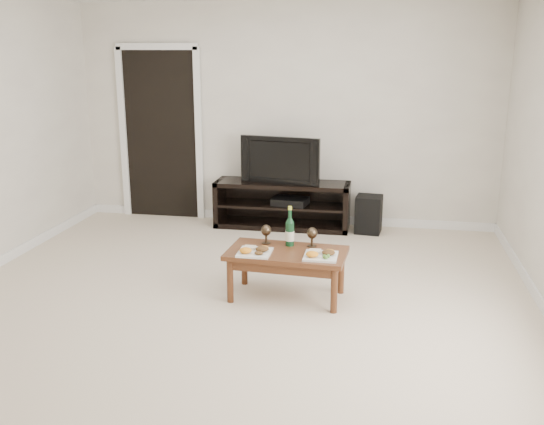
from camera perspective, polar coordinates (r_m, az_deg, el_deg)
The scene contains 13 objects.
floor at distance 4.97m, azimuth -3.99°, elevation -9.43°, with size 5.50×5.50×0.00m, color beige.
back_wall at distance 7.27m, azimuth 1.27°, elevation 9.13°, with size 5.00×0.04×2.60m, color silver.
doorway at distance 7.67m, azimuth -10.39°, elevation 7.13°, with size 0.90×0.02×2.05m, color black.
media_console at distance 7.19m, azimuth 0.97°, elevation 0.74°, with size 1.59×0.45×0.55m, color black.
television at distance 7.07m, azimuth 0.99°, elevation 5.05°, with size 0.95×0.12×0.55m, color black.
av_receiver at distance 7.15m, azimuth 1.74°, elevation 1.08°, with size 0.40×0.30×0.08m, color black.
subwoofer at distance 7.08m, azimuth 9.08°, elevation -0.16°, with size 0.29×0.29×0.43m, color black.
coffee_table at distance 5.18m, azimuth 1.39°, elevation -5.84°, with size 0.99×0.54×0.42m, color #593218.
plate_left at distance 5.03m, azimuth -1.64°, elevation -3.51°, with size 0.27×0.27×0.07m, color white.
plate_right at distance 4.96m, azimuth 4.62°, elevation -3.85°, with size 0.27×0.27×0.07m, color white.
wine_bottle at distance 5.19m, azimuth 1.69°, elevation -1.28°, with size 0.07×0.07×0.35m, color #0E341A.
goblet_left at distance 5.27m, azimuth -0.56°, elevation -2.06°, with size 0.09×0.09×0.17m, color #3A2D1F, non-canonical shape.
goblet_right at distance 5.20m, azimuth 3.79°, elevation -2.32°, with size 0.09×0.09×0.17m, color #3A2D1F, non-canonical shape.
Camera 1 is at (1.15, -4.37, 2.07)m, focal length 40.00 mm.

